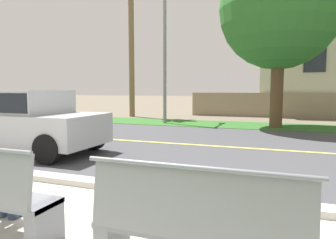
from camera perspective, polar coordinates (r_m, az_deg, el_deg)
ground_plane at (r=9.97m, az=9.98°, el=-3.47°), size 140.00×140.00×0.00m
curb_edge at (r=4.65m, az=-2.94°, el=-13.15°), size 44.00×0.30×0.11m
street_asphalt at (r=8.52m, az=8.16°, el=-4.95°), size 52.00×8.00×0.01m
road_centre_line at (r=8.52m, az=8.16°, el=-4.92°), size 48.00×0.14×0.01m
far_verge_grass at (r=13.85m, az=12.91°, el=-0.99°), size 48.00×2.80×0.02m
bench_right at (r=2.52m, az=5.55°, el=-20.13°), size 1.73×0.48×1.01m
car_silver_far at (r=8.45m, az=-26.14°, el=0.27°), size 4.30×1.86×1.54m
streetlamp at (r=14.55m, az=-0.31°, el=14.30°), size 0.24×2.10×6.54m
garden_wall at (r=18.40m, az=24.67°, el=2.38°), size 13.00×0.36×1.40m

